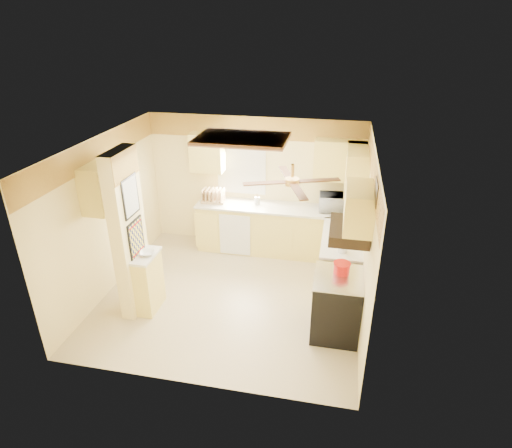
% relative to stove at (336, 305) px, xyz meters
% --- Properties ---
extents(floor, '(4.00, 4.00, 0.00)m').
position_rel_stove_xyz_m(floor, '(-1.67, 0.55, -0.46)').
color(floor, '#CEB98F').
rests_on(floor, ground).
extents(ceiling, '(4.00, 4.00, 0.00)m').
position_rel_stove_xyz_m(ceiling, '(-1.67, 0.55, 2.04)').
color(ceiling, white).
rests_on(ceiling, wall_back).
extents(wall_back, '(4.00, 0.00, 4.00)m').
position_rel_stove_xyz_m(wall_back, '(-1.67, 2.45, 0.79)').
color(wall_back, '#FDE69A').
rests_on(wall_back, floor).
extents(wall_front, '(4.00, 0.00, 4.00)m').
position_rel_stove_xyz_m(wall_front, '(-1.67, -1.35, 0.79)').
color(wall_front, '#FDE69A').
rests_on(wall_front, floor).
extents(wall_left, '(0.00, 3.80, 3.80)m').
position_rel_stove_xyz_m(wall_left, '(-3.67, 0.55, 0.79)').
color(wall_left, '#FDE69A').
rests_on(wall_left, floor).
extents(wall_right, '(0.00, 3.80, 3.80)m').
position_rel_stove_xyz_m(wall_right, '(0.33, 0.55, 0.79)').
color(wall_right, '#FDE69A').
rests_on(wall_right, floor).
extents(wallpaper_border, '(4.00, 0.02, 0.40)m').
position_rel_stove_xyz_m(wallpaper_border, '(-1.67, 2.43, 1.84)').
color(wallpaper_border, '#FFCD4B').
rests_on(wallpaper_border, wall_back).
extents(partition_column, '(0.20, 0.70, 2.50)m').
position_rel_stove_xyz_m(partition_column, '(-3.02, 0.00, 0.79)').
color(partition_column, '#FDE69A').
rests_on(partition_column, floor).
extents(partition_ledge, '(0.25, 0.55, 0.90)m').
position_rel_stove_xyz_m(partition_ledge, '(-2.80, 0.00, -0.01)').
color(partition_ledge, '#FFE96E').
rests_on(partition_ledge, floor).
extents(ledge_top, '(0.28, 0.58, 0.04)m').
position_rel_stove_xyz_m(ledge_top, '(-2.80, 0.00, 0.46)').
color(ledge_top, silver).
rests_on(ledge_top, partition_ledge).
extents(lower_cabinets_back, '(3.00, 0.60, 0.90)m').
position_rel_stove_xyz_m(lower_cabinets_back, '(-1.17, 2.15, -0.01)').
color(lower_cabinets_back, '#FFE96E').
rests_on(lower_cabinets_back, floor).
extents(lower_cabinets_right, '(0.60, 1.40, 0.90)m').
position_rel_stove_xyz_m(lower_cabinets_right, '(0.03, 1.15, -0.01)').
color(lower_cabinets_right, '#FFE96E').
rests_on(lower_cabinets_right, floor).
extents(countertop_back, '(3.04, 0.64, 0.04)m').
position_rel_stove_xyz_m(countertop_back, '(-1.17, 2.14, 0.46)').
color(countertop_back, silver).
rests_on(countertop_back, lower_cabinets_back).
extents(countertop_right, '(0.64, 1.44, 0.04)m').
position_rel_stove_xyz_m(countertop_right, '(0.02, 1.15, 0.46)').
color(countertop_right, silver).
rests_on(countertop_right, lower_cabinets_right).
extents(dishwasher_panel, '(0.58, 0.02, 0.80)m').
position_rel_stove_xyz_m(dishwasher_panel, '(-1.92, 1.84, -0.03)').
color(dishwasher_panel, white).
rests_on(dishwasher_panel, lower_cabinets_back).
extents(window, '(0.92, 0.02, 1.02)m').
position_rel_stove_xyz_m(window, '(-1.92, 2.44, 1.09)').
color(window, white).
rests_on(window, wall_back).
extents(upper_cab_back_left, '(0.60, 0.35, 0.70)m').
position_rel_stove_xyz_m(upper_cab_back_left, '(-2.52, 2.27, 1.39)').
color(upper_cab_back_left, '#FFE96E').
rests_on(upper_cab_back_left, wall_back).
extents(upper_cab_back_right, '(0.90, 0.35, 0.70)m').
position_rel_stove_xyz_m(upper_cab_back_right, '(-0.12, 2.27, 1.39)').
color(upper_cab_back_right, '#FFE96E').
rests_on(upper_cab_back_right, wall_back).
extents(upper_cab_right, '(0.35, 1.00, 0.70)m').
position_rel_stove_xyz_m(upper_cab_right, '(0.16, 1.80, 1.39)').
color(upper_cab_right, '#FFE96E').
rests_on(upper_cab_right, wall_right).
extents(upper_cab_left_wall, '(0.35, 0.75, 0.70)m').
position_rel_stove_xyz_m(upper_cab_left_wall, '(-3.49, 0.30, 1.39)').
color(upper_cab_left_wall, '#FFE96E').
rests_on(upper_cab_left_wall, wall_left).
extents(upper_cab_over_stove, '(0.35, 0.76, 0.52)m').
position_rel_stove_xyz_m(upper_cab_over_stove, '(0.16, 0.00, 1.49)').
color(upper_cab_over_stove, '#FFE96E').
rests_on(upper_cab_over_stove, wall_right).
extents(stove, '(0.68, 0.77, 0.92)m').
position_rel_stove_xyz_m(stove, '(0.00, 0.00, 0.00)').
color(stove, black).
rests_on(stove, floor).
extents(range_hood, '(0.50, 0.76, 0.14)m').
position_rel_stove_xyz_m(range_hood, '(0.07, 0.00, 1.16)').
color(range_hood, black).
rests_on(range_hood, upper_cab_over_stove).
extents(poster_menu, '(0.02, 0.42, 0.57)m').
position_rel_stove_xyz_m(poster_menu, '(-2.91, 0.00, 1.39)').
color(poster_menu, black).
rests_on(poster_menu, partition_column).
extents(poster_nashville, '(0.02, 0.42, 0.57)m').
position_rel_stove_xyz_m(poster_nashville, '(-2.91, 0.00, 0.74)').
color(poster_nashville, black).
rests_on(poster_nashville, partition_column).
extents(ceiling_light_panel, '(1.35, 0.95, 0.06)m').
position_rel_stove_xyz_m(ceiling_light_panel, '(-1.57, 1.05, 2.00)').
color(ceiling_light_panel, brown).
rests_on(ceiling_light_panel, ceiling).
extents(ceiling_fan, '(1.15, 1.15, 0.26)m').
position_rel_stove_xyz_m(ceiling_fan, '(-0.67, -0.15, 1.83)').
color(ceiling_fan, gold).
rests_on(ceiling_fan, ceiling).
extents(vent_grate, '(0.02, 0.40, 0.25)m').
position_rel_stove_xyz_m(vent_grate, '(0.31, -0.35, 1.84)').
color(vent_grate, black).
rests_on(vent_grate, wall_right).
extents(microwave, '(0.57, 0.41, 0.30)m').
position_rel_stove_xyz_m(microwave, '(-0.15, 2.19, 0.63)').
color(microwave, white).
rests_on(microwave, countertop_back).
extents(bowl, '(0.27, 0.27, 0.05)m').
position_rel_stove_xyz_m(bowl, '(-2.77, 0.00, 0.51)').
color(bowl, white).
rests_on(bowl, ledge_top).
extents(dutch_oven, '(0.24, 0.24, 0.16)m').
position_rel_stove_xyz_m(dutch_oven, '(0.03, 0.11, 0.53)').
color(dutch_oven, red).
rests_on(dutch_oven, stove).
extents(kettle, '(0.14, 0.14, 0.21)m').
position_rel_stove_xyz_m(kettle, '(0.03, 0.66, 0.58)').
color(kettle, silver).
rests_on(kettle, countertop_right).
extents(dish_rack, '(0.46, 0.36, 0.25)m').
position_rel_stove_xyz_m(dish_rack, '(-2.41, 2.15, 0.57)').
color(dish_rack, tan).
rests_on(dish_rack, countertop_back).
extents(utensil_crock, '(0.10, 0.10, 0.21)m').
position_rel_stove_xyz_m(utensil_crock, '(-1.57, 2.20, 0.55)').
color(utensil_crock, white).
rests_on(utensil_crock, countertop_back).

